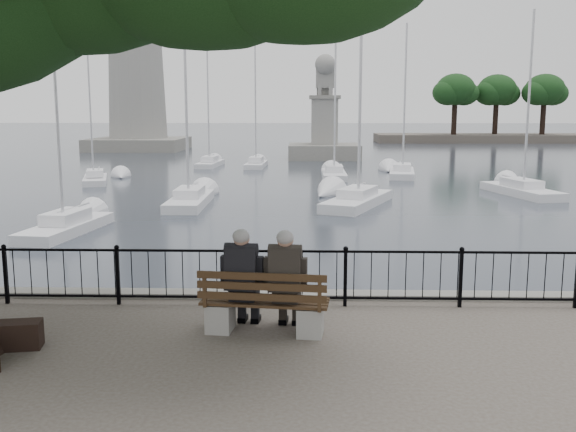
{
  "coord_description": "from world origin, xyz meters",
  "views": [
    {
      "loc": [
        0.29,
        -8.37,
        3.41
      ],
      "look_at": [
        0.0,
        2.5,
        1.6
      ],
      "focal_mm": 40.0,
      "sensor_mm": 36.0,
      "label": 1
    }
  ],
  "objects_px": {
    "bench": "(264,311)",
    "lion_monument": "(324,133)",
    "person_right": "(287,285)",
    "person_left": "(244,283)",
    "lighthouse": "(135,30)"
  },
  "relations": [
    {
      "from": "bench",
      "to": "lion_monument",
      "type": "height_order",
      "value": "lion_monument"
    },
    {
      "from": "person_right",
      "to": "lion_monument",
      "type": "xyz_separation_m",
      "value": [
        1.99,
        48.78,
        0.6
      ]
    },
    {
      "from": "bench",
      "to": "person_left",
      "type": "height_order",
      "value": "person_left"
    },
    {
      "from": "bench",
      "to": "lighthouse",
      "type": "xyz_separation_m",
      "value": [
        -17.68,
        60.93,
        11.4
      ]
    },
    {
      "from": "bench",
      "to": "person_right",
      "type": "distance_m",
      "value": 0.52
    },
    {
      "from": "person_right",
      "to": "lighthouse",
      "type": "xyz_separation_m",
      "value": [
        -18.01,
        60.85,
        11.01
      ]
    },
    {
      "from": "person_left",
      "to": "person_right",
      "type": "xyz_separation_m",
      "value": [
        0.67,
        -0.08,
        0.0
      ]
    },
    {
      "from": "lighthouse",
      "to": "lion_monument",
      "type": "height_order",
      "value": "lighthouse"
    },
    {
      "from": "person_right",
      "to": "lighthouse",
      "type": "height_order",
      "value": "lighthouse"
    },
    {
      "from": "person_right",
      "to": "lion_monument",
      "type": "distance_m",
      "value": 48.82
    },
    {
      "from": "person_left",
      "to": "lighthouse",
      "type": "relative_size",
      "value": 0.05
    },
    {
      "from": "person_left",
      "to": "person_right",
      "type": "height_order",
      "value": "same"
    },
    {
      "from": "person_left",
      "to": "person_right",
      "type": "distance_m",
      "value": 0.67
    },
    {
      "from": "person_right",
      "to": "bench",
      "type": "bearing_deg",
      "value": -167.56
    },
    {
      "from": "person_right",
      "to": "lion_monument",
      "type": "height_order",
      "value": "lion_monument"
    }
  ]
}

